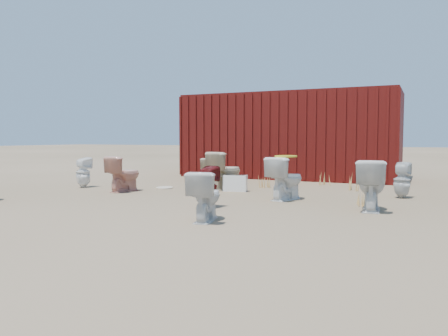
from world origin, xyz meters
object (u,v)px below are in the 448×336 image
at_px(toilet_back_beige_left, 211,171).
at_px(toilet_back_beige_right, 225,171).
at_px(shipping_container, 290,136).
at_px(toilet_front_e, 371,185).
at_px(toilet_back_yellowlid, 286,178).
at_px(loose_tank, 235,183).
at_px(toilet_front_pink, 124,174).
at_px(toilet_back_a, 83,172).
at_px(toilet_front_c, 205,196).
at_px(toilet_front_maroon, 208,187).
at_px(toilet_back_e, 402,180).

xyz_separation_m(toilet_back_beige_left, toilet_back_beige_right, (0.81, -0.91, 0.09)).
relative_size(shipping_container, toilet_front_e, 7.44).
distance_m(toilet_back_beige_right, toilet_back_yellowlid, 1.96).
bearing_deg(loose_tank, toilet_front_pink, -164.47).
relative_size(toilet_back_beige_left, toilet_back_yellowlid, 0.82).
height_order(toilet_back_a, loose_tank, toilet_back_a).
height_order(shipping_container, toilet_back_beige_right, shipping_container).
bearing_deg(toilet_front_c, toilet_back_beige_right, -81.40).
height_order(shipping_container, toilet_back_a, shipping_container).
xyz_separation_m(toilet_front_e, loose_tank, (-2.92, 1.36, -0.23)).
bearing_deg(loose_tank, toilet_front_maroon, -88.50).
distance_m(toilet_back_yellowlid, loose_tank, 1.58).
height_order(toilet_front_maroon, toilet_back_e, toilet_front_maroon).
bearing_deg(loose_tank, toilet_front_c, -84.08).
xyz_separation_m(toilet_front_c, toilet_back_beige_right, (-1.29, 3.45, 0.07)).
distance_m(toilet_front_c, toilet_back_e, 4.30).
distance_m(toilet_front_pink, toilet_front_c, 3.78).
distance_m(shipping_container, toilet_back_e, 4.82).
height_order(toilet_front_maroon, toilet_back_yellowlid, toilet_back_yellowlid).
bearing_deg(toilet_front_c, toilet_front_e, -148.26).
height_order(toilet_back_yellowlid, toilet_back_e, toilet_back_yellowlid).
xyz_separation_m(toilet_front_c, toilet_back_beige_left, (-2.10, 4.35, -0.02)).
distance_m(shipping_container, toilet_front_c, 7.20).
relative_size(shipping_container, loose_tank, 12.00).
relative_size(toilet_back_beige_left, toilet_back_e, 0.95).
relative_size(shipping_container, toilet_front_c, 8.64).
bearing_deg(toilet_front_e, toilet_front_maroon, 13.74).
height_order(toilet_front_c, toilet_front_maroon, toilet_front_c).
bearing_deg(toilet_front_pink, loose_tank, -142.98).
height_order(toilet_front_pink, toilet_front_maroon, toilet_front_pink).
bearing_deg(toilet_back_beige_left, toilet_back_yellowlid, 133.61).
distance_m(shipping_container, toilet_back_a, 5.93).
distance_m(shipping_container, toilet_back_beige_left, 3.13).
relative_size(toilet_front_pink, toilet_back_a, 1.09).
xyz_separation_m(toilet_front_maroon, toilet_back_beige_left, (-1.61, 3.32, -0.02)).
distance_m(toilet_back_beige_right, toilet_back_e, 3.63).
bearing_deg(toilet_front_e, toilet_back_a, -10.12).
distance_m(toilet_front_pink, toilet_back_yellowlid, 3.50).
height_order(shipping_container, loose_tank, shipping_container).
bearing_deg(toilet_front_c, shipping_container, -94.81).
height_order(toilet_front_e, toilet_back_e, toilet_front_e).
bearing_deg(loose_tank, toilet_front_e, -35.47).
bearing_deg(toilet_back_beige_right, toilet_back_a, 35.54).
distance_m(toilet_front_maroon, toilet_front_e, 2.59).
bearing_deg(shipping_container, toilet_back_a, -127.35).
distance_m(toilet_front_c, toilet_back_beige_left, 4.83).
bearing_deg(toilet_back_yellowlid, toilet_front_e, 177.64).
bearing_deg(toilet_back_beige_left, shipping_container, -123.18).
height_order(toilet_front_c, toilet_front_e, toilet_front_e).
height_order(toilet_front_maroon, toilet_back_beige_right, toilet_back_beige_right).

